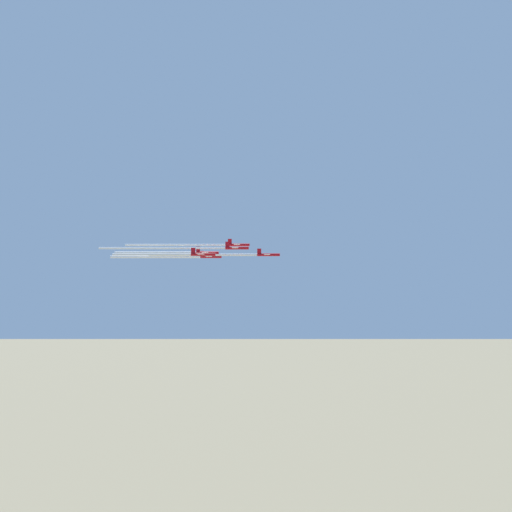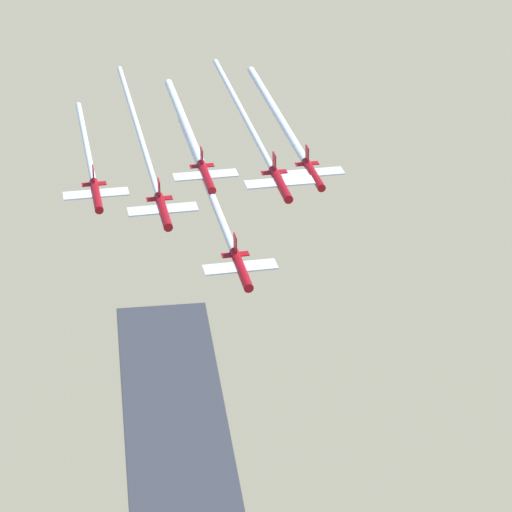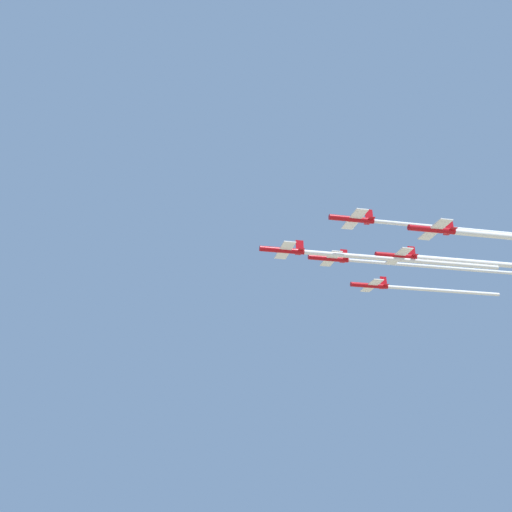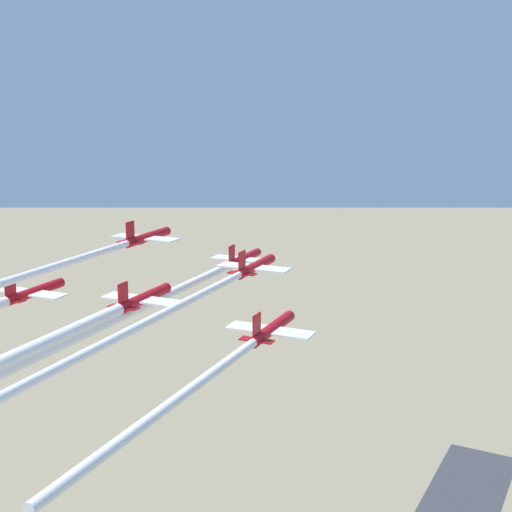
# 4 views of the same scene
# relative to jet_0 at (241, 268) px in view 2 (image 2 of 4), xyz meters

# --- Properties ---
(jet_0) EXTENTS (8.89, 8.34, 2.98)m
(jet_0) POSITION_rel_jet_0_xyz_m (0.00, 0.00, 0.00)
(jet_0) COLOR #B20C14
(jet_1) EXTENTS (8.89, 8.34, 2.98)m
(jet_1) POSITION_rel_jet_0_xyz_m (-12.21, 6.64, 4.42)
(jet_1) COLOR #B20C14
(jet_2) EXTENTS (8.89, 8.34, 2.98)m
(jet_2) POSITION_rel_jet_0_xyz_m (-11.73, -7.45, 2.18)
(jet_2) COLOR #B20C14
(jet_3) EXTENTS (8.89, 8.34, 2.98)m
(jet_3) POSITION_rel_jet_0_xyz_m (-24.42, 13.27, -0.12)
(jet_3) COLOR #B20C14
(jet_4) EXTENTS (8.89, 8.34, 2.98)m
(jet_4) POSITION_rel_jet_0_xyz_m (-23.94, -0.81, 0.79)
(jet_4) COLOR #B20C14
(jet_5) EXTENTS (8.89, 8.34, 2.98)m
(jet_5) POSITION_rel_jet_0_xyz_m (-23.46, -14.89, -0.57)
(jet_5) COLOR #B20C14
(smoke_trail_0) EXTENTS (42.52, 2.35, 0.92)m
(smoke_trail_0) POSITION_rel_jet_0_xyz_m (-25.31, -0.86, -0.04)
(smoke_trail_0) COLOR white
(smoke_trail_1) EXTENTS (41.85, 2.17, 0.76)m
(smoke_trail_1) POSITION_rel_jet_0_xyz_m (-37.19, 5.79, 4.37)
(smoke_trail_1) COLOR white
(smoke_trail_2) EXTENTS (47.96, 2.35, 0.73)m
(smoke_trail_2) POSITION_rel_jet_0_xyz_m (-39.77, -8.40, 2.14)
(smoke_trail_2) COLOR white
(smoke_trail_3) EXTENTS (37.90, 2.41, 1.13)m
(smoke_trail_3) POSITION_rel_jet_0_xyz_m (-47.42, 12.49, -0.16)
(smoke_trail_3) COLOR white
(smoke_trail_4) EXTENTS (31.97, 2.22, 1.14)m
(smoke_trail_4) POSITION_rel_jet_0_xyz_m (-43.98, -1.49, 0.74)
(smoke_trail_4) COLOR white
(smoke_trail_5) EXTENTS (28.65, 1.76, 0.79)m
(smoke_trail_5) POSITION_rel_jet_0_xyz_m (-41.84, -15.52, -0.61)
(smoke_trail_5) COLOR white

